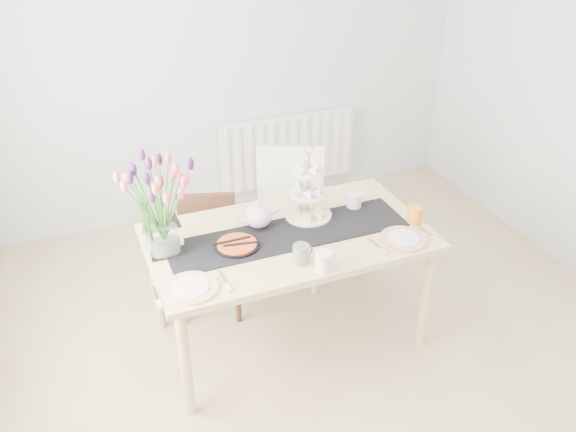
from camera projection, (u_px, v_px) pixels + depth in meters
name	position (u px, v px, depth m)	size (l,w,h in m)	color
room_shell	(363.00, 179.00, 2.88)	(4.50, 4.50, 4.50)	tan
radiator	(288.00, 150.00, 5.23)	(1.20, 0.08, 0.60)	white
dining_table	(289.00, 246.00, 3.53)	(1.60, 0.90, 0.75)	tan
chair_brown	(208.00, 245.00, 3.96)	(0.49, 0.49, 0.76)	#331A12
chair_white	(290.00, 205.00, 4.20)	(0.61, 0.61, 0.93)	white
table_runner	(289.00, 234.00, 3.48)	(1.40, 0.35, 0.01)	black
tulip_vase	(158.00, 192.00, 3.16)	(0.66, 0.66, 0.56)	silver
cake_stand	(308.00, 199.00, 3.60)	(0.28, 0.28, 0.42)	gold
teapot	(258.00, 216.00, 3.51)	(0.25, 0.21, 0.17)	silver
cream_jug	(354.00, 201.00, 3.74)	(0.09, 0.09, 0.09)	white
tart_tin	(237.00, 245.00, 3.36)	(0.25, 0.25, 0.03)	black
mug_grey	(301.00, 254.00, 3.22)	(0.09, 0.09, 0.11)	slate
mug_white	(324.00, 262.00, 3.16)	(0.09, 0.09, 0.11)	white
mug_orange	(415.00, 215.00, 3.58)	(0.09, 0.09, 0.11)	orange
plate_left	(191.00, 288.00, 3.04)	(0.28, 0.28, 0.01)	white
plate_right	(403.00, 239.00, 3.43)	(0.27, 0.27, 0.01)	silver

